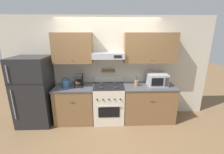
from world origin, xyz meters
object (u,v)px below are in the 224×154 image
Objects in this scene: coffee_maker at (79,80)px; microwave at (157,80)px; tea_kettle at (66,83)px; stove_range at (109,103)px; refrigerator at (34,91)px; utensil_crock at (136,83)px.

coffee_maker is 0.63× the size of microwave.
tea_kettle is 0.85× the size of coffee_maker.
microwave reaches higher than tea_kettle.
stove_range is 2.33× the size of microwave.
refrigerator is at bearing -178.51° from microwave.
coffee_maker is at bearing 5.62° from tea_kettle.
stove_range is 4.36× the size of tea_kettle.
tea_kettle is at bearing 4.52° from refrigerator.
refrigerator is 3.57× the size of microwave.
coffee_maker is at bearing 176.12° from stove_range.
refrigerator reaches higher than microwave.
utensil_crock is (2.44, 0.06, 0.16)m from refrigerator.
utensil_crock is at bearing -178.00° from microwave.
coffee_maker is 1.91m from microwave.
stove_range is 3.71× the size of coffee_maker.
refrigerator is at bearing -178.62° from utensil_crock.
microwave is at bearing 1.49° from refrigerator.
microwave is 1.57× the size of utensil_crock.
refrigerator is 6.67× the size of tea_kettle.
refrigerator is 1.07m from coffee_maker.
tea_kettle is 0.84× the size of utensil_crock.
refrigerator reaches higher than stove_range.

